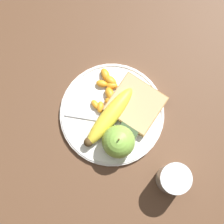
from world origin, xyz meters
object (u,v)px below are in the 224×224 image
at_px(juice_glass, 173,179).
at_px(banana, 108,117).
at_px(apple, 119,142).
at_px(plate, 112,114).
at_px(bread_slice, 136,104).
at_px(jam_packet, 130,128).
at_px(fork, 108,120).

xyz_separation_m(juice_glass, banana, (0.19, -0.06, -0.01)).
distance_m(apple, banana, 0.07).
bearing_deg(juice_glass, plate, -21.06).
distance_m(apple, bread_slice, 0.10).
xyz_separation_m(bread_slice, jam_packet, (-0.01, 0.06, -0.00)).
distance_m(apple, jam_packet, 0.05).
bearing_deg(fork, apple, -56.12).
height_order(plate, apple, apple).
distance_m(juice_glass, jam_packet, 0.15).
relative_size(juice_glass, bread_slice, 0.69).
relative_size(banana, jam_packet, 3.78).
bearing_deg(apple, plate, -50.91).
relative_size(apple, jam_packet, 1.84).
bearing_deg(fork, plate, 65.72).
distance_m(plate, juice_glass, 0.21).
bearing_deg(banana, apple, 138.50).
bearing_deg(bread_slice, apple, 93.16).
bearing_deg(jam_packet, banana, 0.49).
distance_m(plate, fork, 0.02).
height_order(juice_glass, banana, juice_glass).
bearing_deg(banana, fork, 94.29).
bearing_deg(bread_slice, fork, 55.95).
distance_m(juice_glass, banana, 0.20).
bearing_deg(jam_packet, plate, -13.82).
height_order(plate, bread_slice, bread_slice).
height_order(apple, bread_slice, apple).
bearing_deg(juice_glass, bread_slice, -37.87).
relative_size(apple, bread_slice, 0.66).
distance_m(banana, jam_packet, 0.06).
relative_size(juice_glass, fork, 0.51).
bearing_deg(jam_packet, apple, 79.61).
bearing_deg(apple, bread_slice, -86.84).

